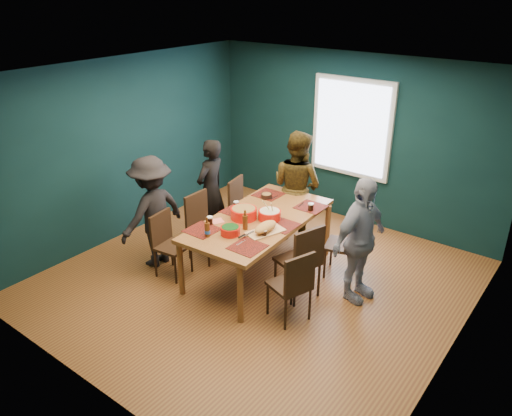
# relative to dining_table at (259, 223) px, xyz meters

# --- Properties ---
(room) EXTENTS (5.01, 5.01, 2.71)m
(room) POSITION_rel_dining_table_xyz_m (0.10, 0.08, 0.62)
(room) COLOR #99622C
(room) RESTS_ON ground
(dining_table) EXTENTS (1.21, 2.23, 0.83)m
(dining_table) POSITION_rel_dining_table_xyz_m (0.00, 0.00, 0.00)
(dining_table) COLOR #9B602E
(dining_table) RESTS_ON floor
(chair_left_far) EXTENTS (0.49, 0.49, 0.93)m
(chair_left_far) POSITION_rel_dining_table_xyz_m (-0.87, 0.72, -0.21)
(chair_left_far) COLOR #311B10
(chair_left_far) RESTS_ON floor
(chair_left_mid) EXTENTS (0.43, 0.43, 0.96)m
(chair_left_mid) POSITION_rel_dining_table_xyz_m (-0.92, -0.11, -0.19)
(chair_left_mid) COLOR #311B10
(chair_left_mid) RESTS_ON floor
(chair_left_near) EXTENTS (0.44, 0.44, 0.88)m
(chair_left_near) POSITION_rel_dining_table_xyz_m (-0.98, -0.74, -0.23)
(chair_left_near) COLOR #311B10
(chair_left_near) RESTS_ON floor
(chair_right_far) EXTENTS (0.51, 0.51, 0.92)m
(chair_right_far) POSITION_rel_dining_table_xyz_m (0.99, 0.66, -0.21)
(chair_right_far) COLOR #311B10
(chair_right_far) RESTS_ON floor
(chair_right_mid) EXTENTS (0.57, 0.57, 1.01)m
(chair_right_mid) POSITION_rel_dining_table_xyz_m (0.78, -0.15, -0.16)
(chair_right_mid) COLOR #311B10
(chair_right_mid) RESTS_ON floor
(chair_right_near) EXTENTS (0.53, 0.53, 0.92)m
(chair_right_near) POSITION_rel_dining_table_xyz_m (0.95, -0.62, -0.22)
(chair_right_near) COLOR #311B10
(chair_right_near) RESTS_ON floor
(person_far_left) EXTENTS (0.42, 0.60, 1.56)m
(person_far_left) POSITION_rel_dining_table_xyz_m (-1.23, 0.42, 0.03)
(person_far_left) COLOR black
(person_far_left) RESTS_ON floor
(person_back) EXTENTS (0.88, 0.72, 1.70)m
(person_back) POSITION_rel_dining_table_xyz_m (-0.18, 1.18, 0.10)
(person_back) COLOR black
(person_back) RESTS_ON floor
(person_right) EXTENTS (0.56, 1.00, 1.60)m
(person_right) POSITION_rel_dining_table_xyz_m (1.31, 0.27, 0.05)
(person_right) COLOR white
(person_right) RESTS_ON floor
(person_near_left) EXTENTS (0.61, 1.03, 1.58)m
(person_near_left) POSITION_rel_dining_table_xyz_m (-1.32, -0.66, 0.04)
(person_near_left) COLOR black
(person_near_left) RESTS_ON floor
(bowl_salad) EXTENTS (0.34, 0.34, 0.14)m
(bowl_salad) POSITION_rel_dining_table_xyz_m (-0.16, -0.12, 0.15)
(bowl_salad) COLOR red
(bowl_salad) RESTS_ON dining_table
(bowl_dumpling) EXTENTS (0.30, 0.30, 0.28)m
(bowl_dumpling) POSITION_rel_dining_table_xyz_m (0.13, 0.06, 0.14)
(bowl_dumpling) COLOR red
(bowl_dumpling) RESTS_ON dining_table
(bowl_herbs) EXTENTS (0.24, 0.24, 0.11)m
(bowl_herbs) POSITION_rel_dining_table_xyz_m (-0.01, -0.58, 0.13)
(bowl_herbs) COLOR red
(bowl_herbs) RESTS_ON dining_table
(cutting_board) EXTENTS (0.38, 0.62, 0.13)m
(cutting_board) POSITION_rel_dining_table_xyz_m (0.31, -0.28, 0.14)
(cutting_board) COLOR tan
(cutting_board) RESTS_ON dining_table
(small_bowl) EXTENTS (0.16, 0.16, 0.07)m
(small_bowl) POSITION_rel_dining_table_xyz_m (-0.31, 0.59, 0.11)
(small_bowl) COLOR black
(small_bowl) RESTS_ON dining_table
(beer_bottle_a) EXTENTS (0.07, 0.07, 0.25)m
(beer_bottle_a) POSITION_rel_dining_table_xyz_m (-0.20, -0.79, 0.17)
(beer_bottle_a) COLOR #4C270D
(beer_bottle_a) RESTS_ON dining_table
(beer_bottle_b) EXTENTS (0.07, 0.07, 0.26)m
(beer_bottle_b) POSITION_rel_dining_table_xyz_m (0.05, -0.36, 0.18)
(beer_bottle_b) COLOR #4C270D
(beer_bottle_b) RESTS_ON dining_table
(cola_glass_a) EXTENTS (0.08, 0.08, 0.11)m
(cola_glass_a) POSITION_rel_dining_table_xyz_m (-0.39, -0.52, 0.14)
(cola_glass_a) COLOR black
(cola_glass_a) RESTS_ON dining_table
(cola_glass_b) EXTENTS (0.06, 0.06, 0.09)m
(cola_glass_b) POSITION_rel_dining_table_xyz_m (0.36, -0.37, 0.13)
(cola_glass_b) COLOR black
(cola_glass_b) RESTS_ON dining_table
(cola_glass_c) EXTENTS (0.08, 0.08, 0.11)m
(cola_glass_c) POSITION_rel_dining_table_xyz_m (0.42, 0.60, 0.14)
(cola_glass_c) COLOR black
(cola_glass_c) RESTS_ON dining_table
(cola_glass_d) EXTENTS (0.07, 0.07, 0.10)m
(cola_glass_d) POSITION_rel_dining_table_xyz_m (-0.43, 0.05, 0.13)
(cola_glass_d) COLOR black
(cola_glass_d) RESTS_ON dining_table
(napkin_a) EXTENTS (0.15, 0.15, 0.00)m
(napkin_a) POSITION_rel_dining_table_xyz_m (0.32, 0.05, 0.08)
(napkin_a) COLOR #EE7264
(napkin_a) RESTS_ON dining_table
(napkin_b) EXTENTS (0.21, 0.21, 0.00)m
(napkin_b) POSITION_rel_dining_table_xyz_m (-0.38, -0.40, 0.08)
(napkin_b) COLOR #EE7264
(napkin_b) RESTS_ON dining_table
(napkin_c) EXTENTS (0.13, 0.13, 0.00)m
(napkin_c) POSITION_rel_dining_table_xyz_m (0.37, -0.65, 0.08)
(napkin_c) COLOR #EE7264
(napkin_c) RESTS_ON dining_table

